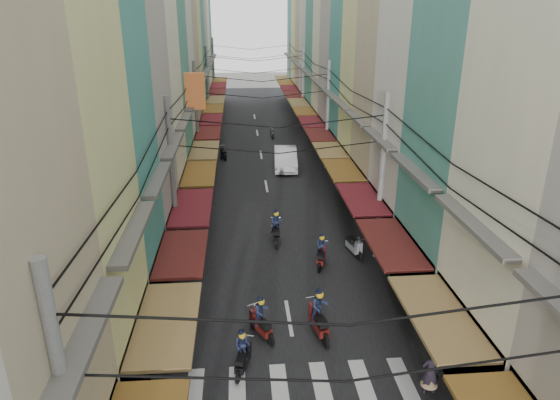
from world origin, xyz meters
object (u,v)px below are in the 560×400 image
white_car (285,168)px  traffic_sign (451,298)px  bicycle (405,255)px  market_umbrella (482,296)px

white_car → traffic_sign: size_ratio=2.02×
traffic_sign → bicycle: bearing=83.5°
white_car → bicycle: 15.84m
white_car → traffic_sign: bearing=-76.7°
traffic_sign → market_umbrella: bearing=-11.8°
white_car → traffic_sign: 22.81m
bicycle → market_umbrella: (0.21, -7.47, 2.22)m
bicycle → white_car: bearing=-6.8°
market_umbrella → traffic_sign: 1.07m
white_car → bicycle: (4.68, -15.13, 0.00)m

